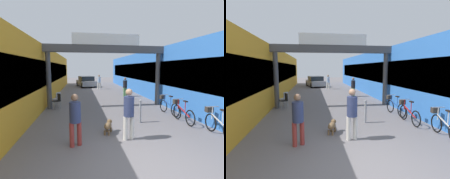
% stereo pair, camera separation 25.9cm
% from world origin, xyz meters
% --- Properties ---
extents(ground_plane, '(80.00, 80.00, 0.00)m').
position_xyz_m(ground_plane, '(0.00, 0.00, 0.00)').
color(ground_plane, slate).
extents(storefront_left, '(3.00, 26.00, 3.71)m').
position_xyz_m(storefront_left, '(-5.09, 11.00, 1.86)').
color(storefront_left, gold).
rests_on(storefront_left, ground_plane).
extents(storefront_right, '(3.00, 26.00, 3.71)m').
position_xyz_m(storefront_right, '(5.09, 11.00, 1.86)').
color(storefront_right, blue).
rests_on(storefront_right, ground_plane).
extents(arcade_sign_gateway, '(7.40, 0.47, 4.34)m').
position_xyz_m(arcade_sign_gateway, '(0.00, 6.89, 3.11)').
color(arcade_sign_gateway, '#4C4C4F').
rests_on(arcade_sign_gateway, ground_plane).
extents(pedestrian_with_dog, '(0.40, 0.39, 1.71)m').
position_xyz_m(pedestrian_with_dog, '(0.01, 1.76, 0.98)').
color(pedestrian_with_dog, silver).
rests_on(pedestrian_with_dog, ground_plane).
extents(pedestrian_companion, '(0.45, 0.45, 1.60)m').
position_xyz_m(pedestrian_companion, '(-1.70, 1.57, 0.91)').
color(pedestrian_companion, '#99332D').
rests_on(pedestrian_companion, ground_plane).
extents(pedestrian_carrying_crate, '(0.48, 0.48, 1.59)m').
position_xyz_m(pedestrian_carrying_crate, '(2.07, 10.33, 0.90)').
color(pedestrian_carrying_crate, '#4C7F47').
rests_on(pedestrian_carrying_crate, ground_plane).
extents(pedestrian_elderly_walking, '(0.42, 0.42, 1.60)m').
position_xyz_m(pedestrian_elderly_walking, '(0.47, 15.78, 0.91)').
color(pedestrian_elderly_walking, silver).
rests_on(pedestrian_elderly_walking, ground_plane).
extents(dog_on_leash, '(0.44, 0.66, 0.46)m').
position_xyz_m(dog_on_leash, '(-0.57, 2.45, 0.29)').
color(dog_on_leash, brown).
rests_on(dog_on_leash, ground_plane).
extents(bicycle_silver_nearest, '(0.46, 1.68, 0.98)m').
position_xyz_m(bicycle_silver_nearest, '(3.20, 1.59, 0.44)').
color(bicycle_silver_nearest, black).
rests_on(bicycle_silver_nearest, ground_plane).
extents(bicycle_red_second, '(0.46, 1.69, 0.98)m').
position_xyz_m(bicycle_red_second, '(2.86, 3.25, 0.44)').
color(bicycle_red_second, black).
rests_on(bicycle_red_second, ground_plane).
extents(bicycle_blue_third, '(0.46, 1.69, 0.98)m').
position_xyz_m(bicycle_blue_third, '(2.89, 4.59, 0.44)').
color(bicycle_blue_third, black).
rests_on(bicycle_blue_third, ground_plane).
extents(bollard_post_metal, '(0.10, 0.10, 1.01)m').
position_xyz_m(bollard_post_metal, '(0.98, 3.43, 0.51)').
color(bollard_post_metal, gray).
rests_on(bollard_post_metal, ground_plane).
extents(cafe_chair_black_nearer, '(0.54, 0.54, 0.89)m').
position_xyz_m(cafe_chair_black_nearer, '(-2.88, 6.74, 0.54)').
color(cafe_chair_black_nearer, gray).
rests_on(cafe_chair_black_nearer, ground_plane).
extents(cafe_chair_aluminium_farther, '(0.55, 0.55, 0.89)m').
position_xyz_m(cafe_chair_aluminium_farther, '(-2.98, 7.37, 0.54)').
color(cafe_chair_aluminium_farther, gray).
rests_on(cafe_chair_aluminium_farther, ground_plane).
extents(parked_car_silver, '(2.53, 4.27, 1.33)m').
position_xyz_m(parked_car_silver, '(-0.89, 18.85, 0.64)').
color(parked_car_silver, '#99999E').
rests_on(parked_car_silver, ground_plane).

